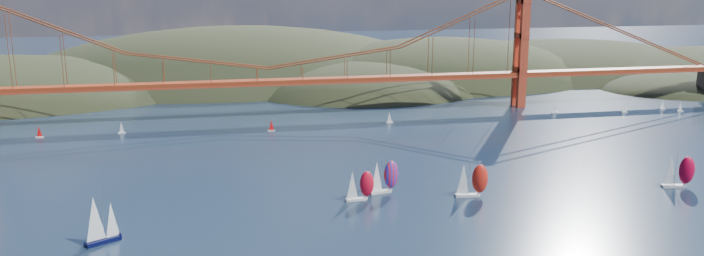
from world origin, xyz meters
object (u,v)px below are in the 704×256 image
object	(u,v)px
racer_rwb	(384,176)
sloop_navy	(100,220)
racer_0	(359,185)
racer_2	(678,171)
racer_1	(471,180)

from	to	relation	value
racer_rwb	sloop_navy	bearing A→B (deg)	-176.96
racer_0	racer_2	xyz separation A→B (m)	(97.16, -7.69, 0.63)
racer_0	racer_rwb	world-z (taller)	racer_rwb
racer_1	racer_2	distance (m)	64.77
sloop_navy	racer_2	size ratio (longest dim) A/B	1.22
racer_0	racer_1	distance (m)	32.71
sloop_navy	racer_2	xyz separation A→B (m)	(164.91, 10.77, -0.74)
sloop_navy	racer_0	bearing A→B (deg)	-16.33
racer_2	racer_1	bearing A→B (deg)	-173.11
racer_1	racer_rwb	size ratio (longest dim) A/B	1.02
racer_1	racer_rwb	world-z (taller)	racer_1
racer_2	racer_rwb	bearing A→B (deg)	-177.58
racer_1	racer_rwb	distance (m)	25.51
sloop_navy	racer_0	distance (m)	70.23
sloop_navy	racer_1	distance (m)	101.41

